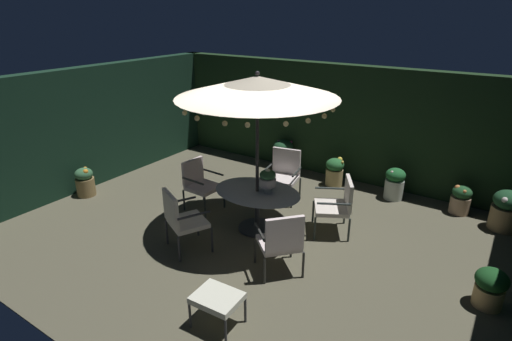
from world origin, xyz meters
The scene contains 19 objects.
ground_plane centered at (0.00, 0.00, -0.01)m, with size 8.59×6.73×0.02m, color brown.
hedge_backdrop_rear centered at (0.00, 3.21, 1.25)m, with size 8.59×0.30×2.49m, color #1B321A.
hedge_backdrop_left centered at (-4.15, 0.00, 1.25)m, with size 0.30×6.73×2.49m, color #142F20.
patio_dining_table centered at (-0.06, 0.10, 0.55)m, with size 1.54×1.15×0.72m.
patio_umbrella centered at (-0.06, 0.10, 2.46)m, with size 2.56×2.56×2.70m.
centerpiece_planter centered at (0.12, 0.15, 0.97)m, with size 0.28×0.28×0.43m.
patio_chair_north centered at (-0.31, 1.44, 0.56)m, with size 0.72×0.67×1.00m.
patio_chair_northeast centered at (-1.41, 0.17, 0.54)m, with size 0.61×0.60×0.95m.
patio_chair_east centered at (-0.66, -1.11, 0.58)m, with size 0.79×0.77×1.01m.
patio_chair_southeast centered at (0.95, -0.81, 0.57)m, with size 0.81×0.81×1.00m.
patio_chair_south centered at (1.13, 0.76, 0.56)m, with size 0.81×0.84×0.97m.
ottoman_footrest centered at (0.84, -2.10, 0.38)m, with size 0.57×0.47×0.43m.
potted_plant_back_center centered at (0.29, 2.59, 0.32)m, with size 0.39×0.39×0.63m.
potted_plant_left_near centered at (-3.72, -0.71, 0.30)m, with size 0.37×0.37×0.60m.
potted_plant_left_far centered at (-1.14, 2.85, 0.35)m, with size 0.49×0.49×0.70m.
potted_plant_right_near centered at (1.56, 2.64, 0.33)m, with size 0.39×0.39×0.64m.
potted_plant_right_far centered at (3.51, 2.46, 0.36)m, with size 0.48×0.48×0.72m.
potted_plant_back_left centered at (3.51, 0.09, 0.29)m, with size 0.40×0.40×0.54m.
potted_plant_front_corner centered at (2.77, 2.69, 0.28)m, with size 0.36×0.36×0.55m.
Camera 1 is at (3.39, -5.11, 3.59)m, focal length 28.60 mm.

